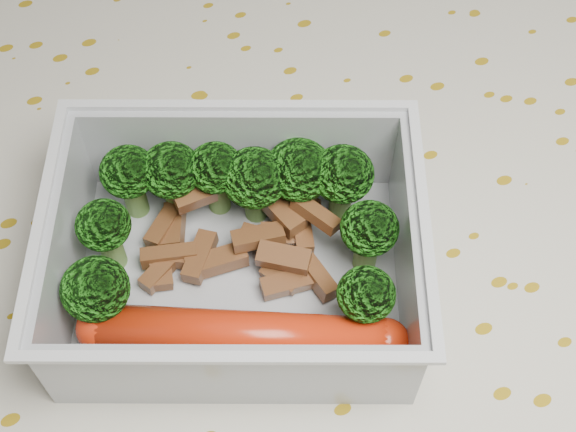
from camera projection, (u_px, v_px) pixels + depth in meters
name	position (u px, v px, depth m)	size (l,w,h in m)	color
dining_table	(286.00, 324.00, 0.52)	(1.40, 0.90, 0.75)	brown
tablecloth	(285.00, 287.00, 0.48)	(1.46, 0.96, 0.19)	beige
lunch_container	(237.00, 262.00, 0.42)	(0.23, 0.21, 0.07)	silver
broccoli_florets	(237.00, 205.00, 0.42)	(0.17, 0.15, 0.05)	#608C3F
meat_pile	(242.00, 244.00, 0.43)	(0.11, 0.09, 0.03)	brown
sausage	(242.00, 336.00, 0.39)	(0.15, 0.09, 0.02)	red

